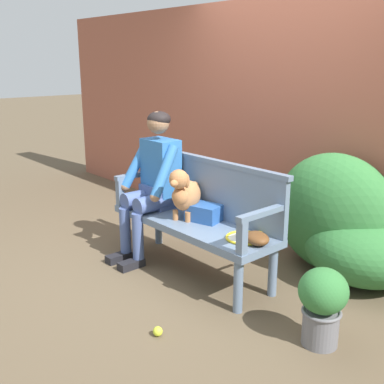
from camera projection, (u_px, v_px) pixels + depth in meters
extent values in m
plane|color=brown|center=(192.00, 272.00, 4.12)|extent=(40.00, 40.00, 0.00)
cube|color=#9E5642|center=(295.00, 123.00, 4.65)|extent=(8.00, 0.30, 2.36)
ellipsoid|color=#337538|center=(334.00, 213.00, 4.03)|extent=(1.10, 0.70, 1.04)
ellipsoid|color=#337538|center=(366.00, 247.00, 3.88)|extent=(0.99, 0.98, 0.60)
cube|color=slate|center=(192.00, 224.00, 4.00)|extent=(1.61, 0.51, 0.06)
cylinder|color=slate|center=(126.00, 233.00, 4.47)|extent=(0.07, 0.07, 0.41)
cylinder|color=slate|center=(238.00, 286.00, 3.41)|extent=(0.07, 0.07, 0.41)
cylinder|color=slate|center=(159.00, 223.00, 4.71)|extent=(0.07, 0.07, 0.41)
cylinder|color=slate|center=(273.00, 271.00, 3.66)|extent=(0.07, 0.07, 0.41)
cube|color=slate|center=(212.00, 190.00, 4.07)|extent=(1.61, 0.05, 0.46)
cube|color=slate|center=(212.00, 161.00, 4.00)|extent=(1.65, 0.06, 0.04)
cube|color=slate|center=(120.00, 193.00, 4.38)|extent=(0.06, 0.06, 0.24)
cube|color=slate|center=(139.00, 174.00, 4.48)|extent=(0.06, 0.51, 0.04)
cube|color=slate|center=(242.00, 238.00, 3.27)|extent=(0.06, 0.06, 0.24)
cube|color=slate|center=(263.00, 213.00, 3.36)|extent=(0.06, 0.51, 0.04)
cube|color=black|center=(119.00, 257.00, 4.33)|extent=(0.10, 0.24, 0.07)
cylinder|color=#475B93|center=(125.00, 230.00, 4.31)|extent=(0.10, 0.10, 0.42)
cylinder|color=#475B93|center=(139.00, 198.00, 4.34)|extent=(0.15, 0.32, 0.15)
cube|color=black|center=(131.00, 264.00, 4.18)|extent=(0.10, 0.24, 0.07)
cylinder|color=#475B93|center=(138.00, 236.00, 4.17)|extent=(0.10, 0.10, 0.42)
cylinder|color=#475B93|center=(152.00, 203.00, 4.20)|extent=(0.15, 0.32, 0.15)
cube|color=#475B93|center=(160.00, 195.00, 4.36)|extent=(0.32, 0.24, 0.20)
cube|color=#2D6BB2|center=(161.00, 168.00, 4.31)|extent=(0.34, 0.22, 0.52)
cylinder|color=#2D6BB2|center=(136.00, 164.00, 4.38)|extent=(0.14, 0.33, 0.45)
sphere|color=#936B4C|center=(125.00, 186.00, 4.37)|extent=(0.09, 0.09, 0.09)
cylinder|color=#2D6BB2|center=(164.00, 171.00, 4.07)|extent=(0.14, 0.33, 0.45)
sphere|color=#936B4C|center=(155.00, 197.00, 4.03)|extent=(0.09, 0.09, 0.09)
sphere|color=#936B4C|center=(158.00, 123.00, 4.18)|extent=(0.20, 0.20, 0.20)
ellipsoid|color=black|center=(159.00, 119.00, 4.18)|extent=(0.21, 0.21, 0.14)
cylinder|color=#AD7042|center=(175.00, 215.00, 4.00)|extent=(0.05, 0.05, 0.09)
cylinder|color=#AD7042|center=(188.00, 217.00, 3.95)|extent=(0.05, 0.05, 0.09)
cylinder|color=#AD7042|center=(186.00, 209.00, 4.16)|extent=(0.05, 0.05, 0.09)
cylinder|color=#AD7042|center=(198.00, 211.00, 4.11)|extent=(0.05, 0.05, 0.09)
ellipsoid|color=#AD7042|center=(187.00, 196.00, 4.01)|extent=(0.32, 0.38, 0.26)
sphere|color=#AD7042|center=(181.00, 197.00, 3.91)|extent=(0.15, 0.15, 0.15)
sphere|color=#AD7042|center=(179.00, 179.00, 3.84)|extent=(0.16, 0.16, 0.16)
ellipsoid|color=#AD7042|center=(175.00, 183.00, 3.78)|extent=(0.10, 0.11, 0.06)
ellipsoid|color=#AD7042|center=(172.00, 179.00, 3.88)|extent=(0.06, 0.05, 0.12)
ellipsoid|color=#AD7042|center=(187.00, 181.00, 3.82)|extent=(0.06, 0.05, 0.12)
sphere|color=#AD7042|center=(195.00, 186.00, 4.13)|extent=(0.08, 0.08, 0.08)
torus|color=yellow|center=(244.00, 238.00, 3.58)|extent=(0.30, 0.30, 0.02)
cylinder|color=silver|center=(244.00, 239.00, 3.58)|extent=(0.25, 0.25, 0.00)
cube|color=yellow|center=(260.00, 232.00, 3.68)|extent=(0.04, 0.07, 0.02)
cylinder|color=black|center=(272.00, 229.00, 3.76)|extent=(0.04, 0.22, 0.03)
ellipsoid|color=brown|center=(257.00, 238.00, 3.47)|extent=(0.27, 0.24, 0.09)
cube|color=#2856A3|center=(204.00, 212.00, 3.98)|extent=(0.32, 0.27, 0.14)
sphere|color=#CCDB33|center=(158.00, 331.00, 3.16)|extent=(0.07, 0.07, 0.07)
cylinder|color=slate|center=(320.00, 328.00, 3.05)|extent=(0.23, 0.23, 0.23)
torus|color=slate|center=(322.00, 312.00, 3.02)|extent=(0.26, 0.26, 0.02)
ellipsoid|color=#337538|center=(323.00, 291.00, 2.98)|extent=(0.32, 0.32, 0.30)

